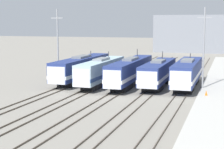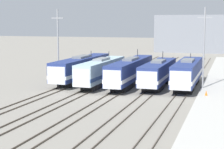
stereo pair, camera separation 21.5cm
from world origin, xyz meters
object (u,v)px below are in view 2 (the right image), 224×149
locomotive_far_left (81,68)px  catenary_tower_left (58,45)px  traffic_cone (206,93)px  locomotive_center_left (101,71)px  locomotive_far_right (187,73)px  locomotive_center_right (158,73)px  catenary_tower_right (204,48)px  locomotive_center (130,71)px

locomotive_far_left → catenary_tower_left: size_ratio=1.64×
locomotive_far_left → traffic_cone: size_ratio=29.60×
locomotive_center_left → locomotive_far_right: 13.58m
locomotive_far_right → traffic_cone: locomotive_far_right is taller
locomotive_center_right → catenary_tower_right: catenary_tower_right is taller
locomotive_far_right → catenary_tower_right: catenary_tower_right is taller
locomotive_far_left → traffic_cone: bearing=-22.3°
locomotive_center_left → locomotive_center: size_ratio=0.86×
locomotive_far_left → traffic_cone: 23.14m
locomotive_far_right → traffic_cone: (3.39, -7.80, -1.47)m
locomotive_center_left → locomotive_far_right: (13.47, 1.65, 0.04)m
locomotive_center_right → traffic_cone: locomotive_center_right is taller
catenary_tower_left → locomotive_far_right: bearing=5.5°
locomotive_far_right → locomotive_center_left: bearing=-173.0°
locomotive_far_right → locomotive_far_left: bearing=176.9°
locomotive_center_left → locomotive_center: (4.49, 1.32, 0.03)m
locomotive_center_left → locomotive_center: locomotive_center is taller
locomotive_far_left → locomotive_center_right: size_ratio=1.19×
locomotive_far_left → locomotive_far_right: bearing=-3.1°
locomotive_center_left → locomotive_center_right: (8.98, 1.30, -0.07)m
traffic_cone → locomotive_far_right: bearing=113.5°
catenary_tower_right → traffic_cone: (0.91, -5.81, -5.58)m
catenary_tower_left → locomotive_far_left: bearing=46.9°
locomotive_far_right → catenary_tower_left: 21.22m
catenary_tower_left → traffic_cone: (24.12, -5.81, -5.58)m
locomotive_center_left → catenary_tower_left: catenary_tower_left is taller
locomotive_far_left → catenary_tower_left: (-2.76, -2.95, 4.12)m
locomotive_center_left → catenary_tower_left: 8.36m
catenary_tower_right → catenary_tower_left: bearing=180.0°
locomotive_far_left → locomotive_center: 9.08m
locomotive_far_right → traffic_cone: bearing=-66.5°
locomotive_center_left → traffic_cone: size_ratio=25.50×
locomotive_center_left → traffic_cone: locomotive_center_left is taller
locomotive_far_left → traffic_cone: (21.36, -8.77, -1.47)m
catenary_tower_left → locomotive_center_right: bearing=5.8°
locomotive_center_right → traffic_cone: (7.89, -7.45, -1.36)m
locomotive_center → locomotive_center_right: size_ratio=1.20×
locomotive_far_right → catenary_tower_left: catenary_tower_left is taller
locomotive_far_left → locomotive_center_left: bearing=-30.2°
locomotive_center_right → traffic_cone: 10.94m
traffic_cone → catenary_tower_right: bearing=98.9°
locomotive_center → locomotive_center_right: bearing=-0.2°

